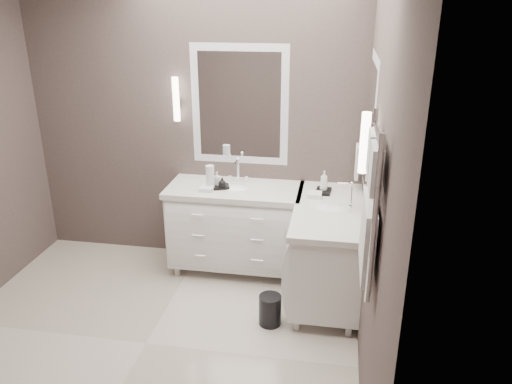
% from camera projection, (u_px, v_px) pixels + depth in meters
% --- Properties ---
extents(floor, '(3.20, 3.00, 0.01)m').
position_uv_depth(floor, '(146.00, 344.00, 3.82)').
color(floor, beige).
rests_on(floor, ground).
extents(wall_back, '(3.20, 0.01, 2.70)m').
position_uv_depth(wall_back, '(193.00, 125.00, 4.71)').
color(wall_back, '#483C3A').
rests_on(wall_back, floor).
extents(wall_right, '(0.01, 3.00, 2.70)m').
position_uv_depth(wall_right, '(376.00, 192.00, 3.08)').
color(wall_right, '#483C3A').
rests_on(wall_right, floor).
extents(vanity_back, '(1.24, 0.59, 0.97)m').
position_uv_depth(vanity_back, '(235.00, 223.00, 4.70)').
color(vanity_back, white).
rests_on(vanity_back, floor).
extents(vanity_right, '(0.59, 1.24, 0.97)m').
position_uv_depth(vanity_right, '(328.00, 246.00, 4.26)').
color(vanity_right, white).
rests_on(vanity_right, floor).
extents(mirror_back, '(0.90, 0.02, 1.10)m').
position_uv_depth(mirror_back, '(240.00, 105.00, 4.55)').
color(mirror_back, white).
rests_on(mirror_back, wall_back).
extents(mirror_right, '(0.02, 0.90, 1.10)m').
position_uv_depth(mirror_right, '(370.00, 129.00, 3.74)').
color(mirror_right, white).
rests_on(mirror_right, wall_right).
extents(sconce_back, '(0.06, 0.06, 0.40)m').
position_uv_depth(sconce_back, '(176.00, 100.00, 4.57)').
color(sconce_back, white).
rests_on(sconce_back, wall_back).
extents(sconce_right, '(0.06, 0.06, 0.40)m').
position_uv_depth(sconce_right, '(364.00, 144.00, 3.20)').
color(sconce_right, white).
rests_on(sconce_right, wall_right).
extents(towel_bar_corner, '(0.03, 0.22, 0.30)m').
position_uv_depth(towel_bar_corner, '(357.00, 161.00, 4.42)').
color(towel_bar_corner, white).
rests_on(towel_bar_corner, wall_right).
extents(towel_ladder, '(0.06, 0.58, 0.90)m').
position_uv_depth(towel_ladder, '(370.00, 211.00, 2.70)').
color(towel_ladder, white).
rests_on(towel_ladder, wall_right).
extents(waste_bin, '(0.20, 0.20, 0.25)m').
position_uv_depth(waste_bin, '(270.00, 310.00, 4.01)').
color(waste_bin, black).
rests_on(waste_bin, floor).
extents(amenity_tray_back, '(0.20, 0.17, 0.02)m').
position_uv_depth(amenity_tray_back, '(220.00, 187.00, 4.54)').
color(amenity_tray_back, black).
rests_on(amenity_tray_back, vanity_back).
extents(amenity_tray_right, '(0.15, 0.18, 0.03)m').
position_uv_depth(amenity_tray_right, '(323.00, 191.00, 4.44)').
color(amenity_tray_right, black).
rests_on(amenity_tray_right, vanity_right).
extents(water_bottle, '(0.08, 0.08, 0.22)m').
position_uv_depth(water_bottle, '(210.00, 177.00, 4.49)').
color(water_bottle, silver).
rests_on(water_bottle, vanity_back).
extents(soap_bottle_a, '(0.07, 0.07, 0.12)m').
position_uv_depth(soap_bottle_a, '(217.00, 178.00, 4.54)').
color(soap_bottle_a, white).
rests_on(soap_bottle_a, amenity_tray_back).
extents(soap_bottle_b, '(0.07, 0.07, 0.09)m').
position_uv_depth(soap_bottle_b, '(222.00, 182.00, 4.49)').
color(soap_bottle_b, black).
rests_on(soap_bottle_b, amenity_tray_back).
extents(soap_bottle_c, '(0.07, 0.07, 0.18)m').
position_uv_depth(soap_bottle_c, '(324.00, 180.00, 4.40)').
color(soap_bottle_c, white).
rests_on(soap_bottle_c, amenity_tray_right).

